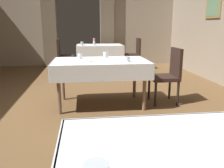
# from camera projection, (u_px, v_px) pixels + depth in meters

# --- Properties ---
(ground) EXTENTS (10.08, 10.08, 0.00)m
(ground) POSITION_uv_depth(u_px,v_px,m) (78.00, 106.00, 3.86)
(ground) COLOR brown
(wall_back) EXTENTS (6.40, 0.27, 3.00)m
(wall_back) POSITION_uv_depth(u_px,v_px,m) (78.00, 18.00, 7.51)
(wall_back) COLOR gray
(wall_back) RESTS_ON ground
(dining_table_mid) EXTENTS (1.52, 0.94, 0.75)m
(dining_table_mid) POSITION_uv_depth(u_px,v_px,m) (101.00, 66.00, 3.76)
(dining_table_mid) COLOR #7A604C
(dining_table_mid) RESTS_ON ground
(dining_table_far) EXTENTS (1.32, 0.91, 0.75)m
(dining_table_far) POSITION_uv_depth(u_px,v_px,m) (100.00, 48.00, 6.78)
(dining_table_far) COLOR #7A604C
(dining_table_far) RESTS_ON ground
(chair_mid_right) EXTENTS (0.44, 0.44, 0.93)m
(chair_mid_right) POSITION_uv_depth(u_px,v_px,m) (169.00, 73.00, 3.92)
(chair_mid_right) COLOR black
(chair_mid_right) RESTS_ON ground
(chair_far_left) EXTENTS (0.44, 0.44, 0.93)m
(chair_far_left) POSITION_uv_depth(u_px,v_px,m) (63.00, 54.00, 6.59)
(chair_far_left) COLOR black
(chair_far_left) RESTS_ON ground
(chair_far_right) EXTENTS (0.44, 0.44, 0.93)m
(chair_far_right) POSITION_uv_depth(u_px,v_px,m) (134.00, 52.00, 6.97)
(chair_far_right) COLOR black
(chair_far_right) RESTS_ON ground
(glass_mid_a) EXTENTS (0.08, 0.08, 0.10)m
(glass_mid_a) POSITION_uv_depth(u_px,v_px,m) (80.00, 56.00, 3.84)
(glass_mid_a) COLOR silver
(glass_mid_a) RESTS_ON dining_table_mid
(plate_mid_b) EXTENTS (0.21, 0.21, 0.01)m
(plate_mid_b) POSITION_uv_depth(u_px,v_px,m) (87.00, 61.00, 3.62)
(plate_mid_b) COLOR white
(plate_mid_b) RESTS_ON dining_table_mid
(glass_mid_c) EXTENTS (0.08, 0.08, 0.11)m
(glass_mid_c) POSITION_uv_depth(u_px,v_px,m) (105.00, 55.00, 3.95)
(glass_mid_c) COLOR silver
(glass_mid_c) RESTS_ON dining_table_mid
(glass_mid_d) EXTENTS (0.08, 0.08, 0.08)m
(glass_mid_d) POSITION_uv_depth(u_px,v_px,m) (127.00, 59.00, 3.53)
(glass_mid_d) COLOR silver
(glass_mid_d) RESTS_ON dining_table_mid
(flower_vase_far) EXTENTS (0.07, 0.07, 0.20)m
(flower_vase_far) POSITION_uv_depth(u_px,v_px,m) (94.00, 41.00, 6.56)
(flower_vase_far) COLOR silver
(flower_vase_far) RESTS_ON dining_table_far
(plate_far_b) EXTENTS (0.20, 0.20, 0.01)m
(plate_far_b) POSITION_uv_depth(u_px,v_px,m) (92.00, 44.00, 6.90)
(plate_far_b) COLOR white
(plate_far_b) RESTS_ON dining_table_far
(glass_far_c) EXTENTS (0.07, 0.07, 0.11)m
(glass_far_c) POSITION_uv_depth(u_px,v_px,m) (82.00, 44.00, 6.40)
(glass_far_c) COLOR silver
(glass_far_c) RESTS_ON dining_table_far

